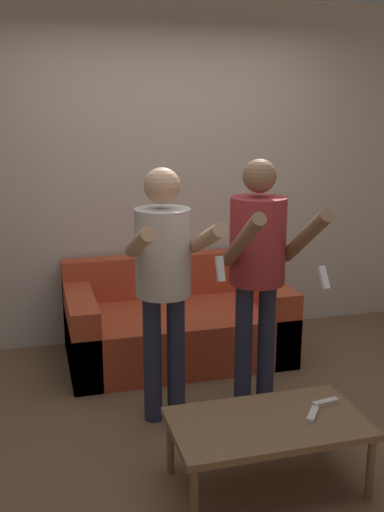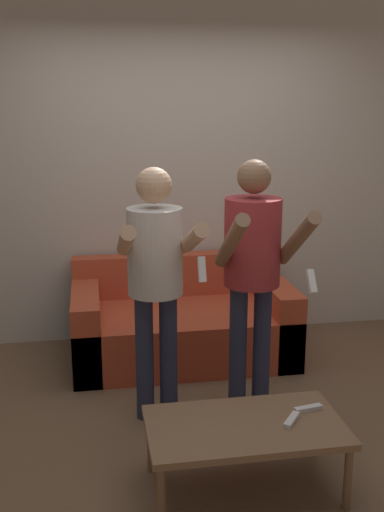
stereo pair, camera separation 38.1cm
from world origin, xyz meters
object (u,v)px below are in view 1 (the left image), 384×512
coffee_table (268,427)px  remote_near (313,414)px  person_standing_left (164,269)px  remote_far (326,402)px  couch (176,325)px  person_standing_right (259,258)px

coffee_table → remote_near: bearing=-6.4°
person_standing_left → coffee_table: size_ratio=1.59×
remote_near → remote_far: size_ratio=0.92×
person_standing_left → remote_far: size_ratio=10.11×
coffee_table → couch: bearing=91.8°
couch → person_standing_right: person_standing_right is taller
couch → remote_near: (0.29, -1.74, 0.13)m
couch → person_standing_left: bearing=-107.6°
coffee_table → remote_near: 0.24m
person_standing_right → remote_near: 1.02m
person_standing_right → remote_near: bearing=-90.6°
person_standing_left → couch: bearing=72.4°
person_standing_left → remote_near: 1.16m
person_standing_left → coffee_table: person_standing_left is taller
couch → person_standing_left: size_ratio=1.06×
person_standing_right → remote_far: (0.11, -0.72, -0.62)m
coffee_table → person_standing_left: bearing=114.0°
couch → person_standing_left: person_standing_left is taller
person_standing_left → remote_near: size_ratio=11.05×
person_standing_right → coffee_table: person_standing_right is taller
remote_near → couch: bearing=99.3°
coffee_table → remote_far: size_ratio=6.36×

